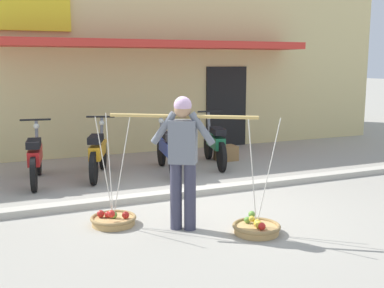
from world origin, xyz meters
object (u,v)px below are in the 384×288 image
(fruit_vendor, at_px, (183,154))
(motorcycle_end_of_row, at_px, (215,144))
(wooden_crate, at_px, (226,153))
(fruit_basket_right_side, at_px, (256,227))
(motorcycle_third_in_row, at_px, (167,149))
(fruit_basket_left_side, at_px, (113,219))
(motorcycle_second_in_row, at_px, (98,153))
(motorcycle_nearest_shop, at_px, (36,158))

(fruit_vendor, height_order, motorcycle_end_of_row, fruit_vendor)
(wooden_crate, bearing_deg, fruit_basket_right_side, -112.65)
(motorcycle_third_in_row, bearing_deg, fruit_basket_left_side, -123.94)
(fruit_basket_right_side, relative_size, motorcycle_third_in_row, 0.80)
(fruit_vendor, relative_size, motorcycle_second_in_row, 0.98)
(motorcycle_second_in_row, height_order, wooden_crate, motorcycle_second_in_row)
(fruit_basket_left_side, bearing_deg, fruit_basket_right_side, -33.02)
(motorcycle_nearest_shop, xyz_separation_m, motorcycle_second_in_row, (1.11, 0.04, 0.00))
(fruit_vendor, bearing_deg, fruit_basket_left_side, 147.01)
(fruit_basket_left_side, relative_size, motorcycle_second_in_row, 0.84)
(fruit_vendor, bearing_deg, fruit_basket_right_side, -33.05)
(fruit_basket_right_side, height_order, motorcycle_end_of_row, fruit_basket_right_side)
(fruit_vendor, distance_m, motorcycle_third_in_row, 3.23)
(fruit_basket_right_side, xyz_separation_m, motorcycle_second_in_row, (-1.15, 3.75, 0.37))
(fruit_basket_right_side, bearing_deg, fruit_vendor, 146.95)
(fruit_basket_left_side, xyz_separation_m, motorcycle_end_of_row, (2.84, 2.77, 0.37))
(fruit_vendor, bearing_deg, motorcycle_end_of_row, 57.87)
(fruit_vendor, xyz_separation_m, motorcycle_end_of_row, (2.06, 3.28, -0.53))
(fruit_basket_left_side, distance_m, motorcycle_nearest_shop, 2.81)
(fruit_basket_right_side, bearing_deg, fruit_basket_left_side, 146.98)
(motorcycle_second_in_row, distance_m, wooden_crate, 2.92)
(motorcycle_second_in_row, distance_m, motorcycle_third_in_row, 1.31)
(fruit_basket_left_side, xyz_separation_m, motorcycle_nearest_shop, (-0.70, 2.70, 0.37))
(motorcycle_nearest_shop, relative_size, wooden_crate, 4.11)
(motorcycle_second_in_row, xyz_separation_m, wooden_crate, (2.88, 0.40, -0.29))
(motorcycle_nearest_shop, height_order, wooden_crate, motorcycle_nearest_shop)
(fruit_vendor, xyz_separation_m, fruit_basket_right_side, (0.78, -0.51, -0.90))
(fruit_vendor, xyz_separation_m, wooden_crate, (2.51, 3.64, -0.82))
(motorcycle_nearest_shop, relative_size, motorcycle_end_of_row, 1.01)
(fruit_basket_left_side, height_order, motorcycle_end_of_row, fruit_basket_left_side)
(motorcycle_end_of_row, distance_m, wooden_crate, 0.65)
(motorcycle_nearest_shop, relative_size, motorcycle_third_in_row, 1.00)
(fruit_vendor, relative_size, fruit_basket_left_side, 1.17)
(motorcycle_end_of_row, bearing_deg, fruit_basket_left_side, -135.70)
(motorcycle_nearest_shop, bearing_deg, motorcycle_third_in_row, -3.71)
(fruit_vendor, bearing_deg, motorcycle_third_in_row, 73.03)
(fruit_basket_left_side, height_order, motorcycle_third_in_row, fruit_basket_left_side)
(fruit_vendor, height_order, wooden_crate, fruit_vendor)
(fruit_basket_right_side, xyz_separation_m, motorcycle_nearest_shop, (-2.26, 3.71, 0.37))
(fruit_basket_right_side, distance_m, wooden_crate, 4.49)
(fruit_vendor, height_order, motorcycle_third_in_row, fruit_vendor)
(motorcycle_second_in_row, relative_size, wooden_crate, 3.94)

